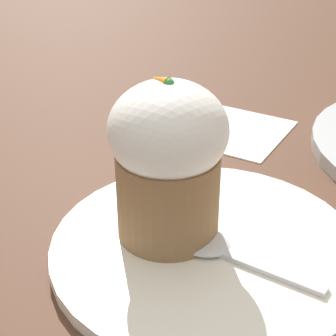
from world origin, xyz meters
The scene contains 5 objects.
ground_plane centered at (0.00, 0.00, 0.00)m, with size 4.00×4.00×0.00m, color #513323.
dessert_plate centered at (0.00, 0.00, 0.01)m, with size 0.23×0.23×0.01m.
carrot_cake centered at (0.03, 0.01, 0.07)m, with size 0.08×0.08×0.12m.
spoon centered at (-0.01, 0.00, 0.01)m, with size 0.11×0.05×0.01m.
paper_napkin centered at (0.14, -0.16, 0.00)m, with size 0.16×0.14×0.00m.
Camera 1 is at (-0.23, 0.23, 0.25)m, focal length 60.00 mm.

